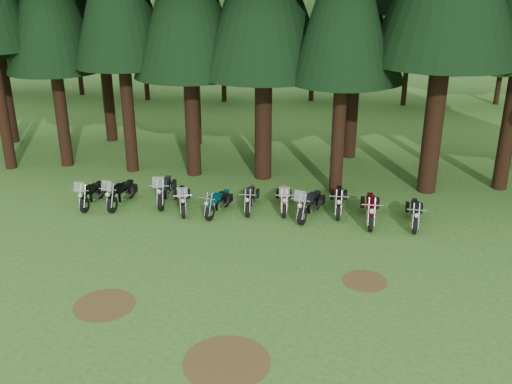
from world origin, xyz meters
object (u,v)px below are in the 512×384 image
Objects in this scene: motorcycle_3 at (183,200)px; motorcycle_6 at (284,199)px; motorcycle_4 at (218,203)px; motorcycle_7 at (310,205)px; motorcycle_5 at (250,199)px; motorcycle_10 at (414,214)px; motorcycle_0 at (92,195)px; motorcycle_2 at (165,191)px; motorcycle_8 at (339,201)px; motorcycle_1 at (121,194)px; motorcycle_9 at (370,210)px.

motorcycle_6 reaches higher than motorcycle_3.
motorcycle_7 is (3.61, 0.18, 0.06)m from motorcycle_4.
motorcycle_10 is (6.38, -0.58, 0.01)m from motorcycle_5.
motorcycle_2 is at bearing 14.24° from motorcycle_0.
motorcycle_8 is (1.11, 0.65, -0.03)m from motorcycle_7.
motorcycle_0 reaches higher than motorcycle_8.
motorcycle_4 is at bearing 2.64° from motorcycle_1.
motorcycle_5 is (5.29, 0.35, -0.05)m from motorcycle_1.
motorcycle_10 is (12.85, -0.05, -0.02)m from motorcycle_0.
motorcycle_2 is 4.96m from motorcycle_6.
motorcycle_9 is (3.38, -0.66, 0.04)m from motorcycle_6.
motorcycle_6 is (6.65, 0.48, -0.03)m from motorcycle_1.
motorcycle_10 is at bearing -7.90° from motorcycle_5.
motorcycle_4 is 4.79m from motorcycle_8.
motorcycle_0 is at bearing -179.44° from motorcycle_9.
motorcycle_6 reaches higher than motorcycle_5.
motorcycle_0 is 6.49m from motorcycle_5.
motorcycle_3 is 0.98× the size of motorcycle_6.
motorcycle_2 reaches higher than motorcycle_8.
motorcycle_2 reaches higher than motorcycle_0.
motorcycle_2 is 1.18m from motorcycle_3.
motorcycle_10 is at bearing -11.33° from motorcycle_2.
motorcycle_3 is at bearing 2.48° from motorcycle_1.
motorcycle_0 is 8.89m from motorcycle_7.
motorcycle_0 is 0.98× the size of motorcycle_8.
motorcycle_4 is 0.93× the size of motorcycle_6.
motorcycle_9 is (1.21, -0.78, 0.03)m from motorcycle_8.
motorcycle_1 reaches higher than motorcycle_3.
motorcycle_0 reaches higher than motorcycle_6.
motorcycle_10 is (5.03, -0.71, -0.01)m from motorcycle_6.
motorcycle_7 is at bearing -12.18° from motorcycle_5.
motorcycle_9 reaches higher than motorcycle_10.
motorcycle_3 is 7.39m from motorcycle_9.
motorcycle_6 is 3.44m from motorcycle_9.
motorcycle_3 is at bearing -161.68° from motorcycle_7.
motorcycle_5 is 3.54m from motorcycle_8.
motorcycle_1 is 1.77m from motorcycle_2.
motorcycle_4 is 2.64m from motorcycle_6.
motorcycle_1 is 11.68m from motorcycle_10.
motorcycle_0 is 2.95m from motorcycle_2.
motorcycle_9 is at bearing -16.60° from motorcycle_3.
motorcycle_0 reaches higher than motorcycle_5.
motorcycle_10 is (1.65, -0.05, -0.05)m from motorcycle_9.
motorcycle_3 is at bearing 0.52° from motorcycle_0.
motorcycle_10 is at bearing 13.88° from motorcycle_4.
motorcycle_5 is (1.19, 0.59, 0.01)m from motorcycle_4.
motorcycle_9 is at bearing 13.96° from motorcycle_7.
motorcycle_2 is at bearing 23.56° from motorcycle_1.
motorcycle_9 is (11.21, -0.00, 0.04)m from motorcycle_0.
motorcycle_9 reaches higher than motorcycle_5.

